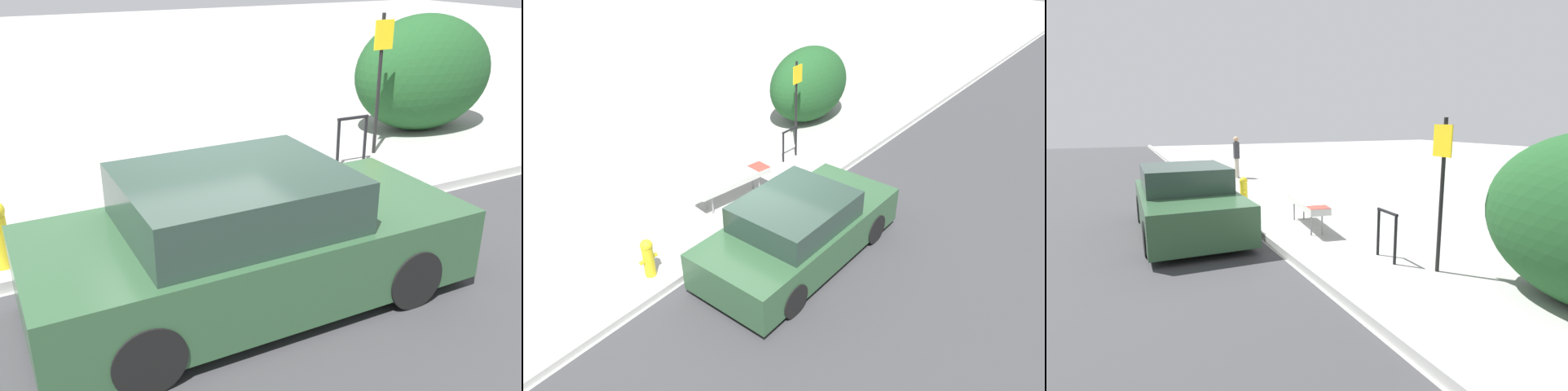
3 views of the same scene
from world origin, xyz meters
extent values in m
plane|color=#9E9E99|center=(0.00, 0.00, 0.00)|extent=(60.00, 60.00, 0.00)
cube|color=#B7B7B2|center=(0.00, 0.00, 0.07)|extent=(60.00, 0.20, 0.13)
cylinder|color=gray|center=(-0.09, 1.06, 0.22)|extent=(0.04, 0.04, 0.45)
cylinder|color=gray|center=(1.22, 0.87, 0.22)|extent=(0.04, 0.04, 0.45)
cylinder|color=gray|center=(-0.05, 1.29, 0.22)|extent=(0.04, 0.04, 0.45)
cylinder|color=gray|center=(1.25, 1.10, 0.22)|extent=(0.04, 0.04, 0.45)
cube|color=silver|center=(0.58, 1.08, 0.52)|extent=(1.92, 0.68, 0.14)
cube|color=red|center=(1.33, 0.97, 0.59)|extent=(0.41, 0.45, 0.01)
cylinder|color=black|center=(2.76, 1.39, 0.40)|extent=(0.05, 0.05, 0.80)
cylinder|color=black|center=(3.26, 1.37, 0.40)|extent=(0.05, 0.05, 0.80)
cylinder|color=black|center=(3.01, 1.38, 0.80)|extent=(0.55, 0.08, 0.05)
cylinder|color=black|center=(3.78, 1.77, 1.15)|extent=(0.06, 0.06, 2.30)
cube|color=yellow|center=(3.78, 1.73, 1.97)|extent=(0.36, 0.02, 0.46)
cylinder|color=gold|center=(-2.09, 0.50, 0.36)|extent=(0.08, 0.07, 0.07)
ellipsoid|color=#1E4C23|center=(5.51, 2.59, 1.08)|extent=(2.93, 1.81, 2.16)
cylinder|color=black|center=(1.18, -0.48, 0.30)|extent=(0.60, 0.18, 0.60)
cylinder|color=black|center=(1.17, -2.13, 0.30)|extent=(0.60, 0.18, 0.60)
cylinder|color=black|center=(-1.41, -0.46, 0.30)|extent=(0.60, 0.18, 0.60)
cylinder|color=black|center=(-1.42, -2.11, 0.30)|extent=(0.60, 0.18, 0.60)
cube|color=#2D5133|center=(-0.12, -1.29, 0.50)|extent=(4.18, 1.81, 0.72)
cube|color=#253930|center=(-0.29, -1.29, 1.09)|extent=(2.01, 1.62, 0.50)
camera|label=1|loc=(-2.33, -5.70, 3.14)|focal=40.00mm
camera|label=2|loc=(-6.34, -5.83, 5.98)|focal=35.00mm
camera|label=3|loc=(8.27, -2.49, 2.26)|focal=28.00mm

